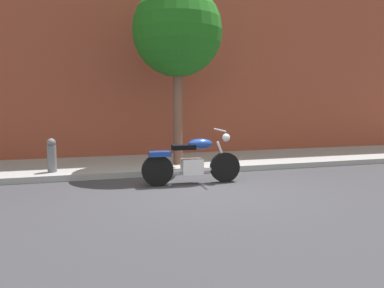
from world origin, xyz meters
name	(u,v)px	position (x,y,z in m)	size (l,w,h in m)	color
ground_plane	(200,189)	(0.00, 0.00, 0.00)	(60.00, 60.00, 0.00)	#38383D
sidewalk	(169,163)	(0.00, 2.82, 0.07)	(22.68, 2.68, 0.14)	#979797
building_facade	(156,0)	(0.00, 4.41, 4.73)	(22.68, 0.50, 9.46)	brown
motorcycle	(192,162)	(-0.02, 0.50, 0.46)	(2.11, 0.70, 1.14)	black
street_tree	(177,32)	(0.11, 2.23, 3.42)	(2.22, 2.22, 4.56)	brown
fire_hydrant	(52,158)	(-2.89, 1.96, 0.46)	(0.20, 0.20, 0.91)	slate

